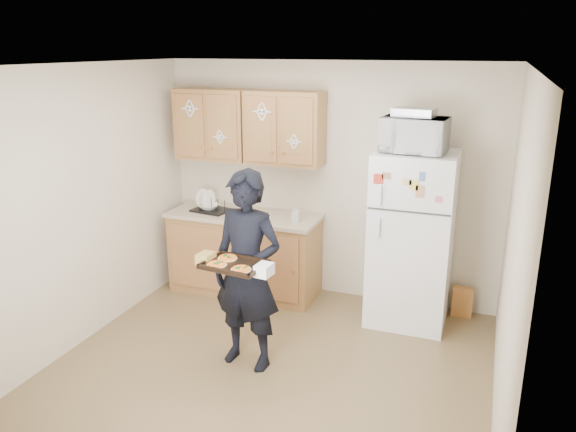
{
  "coord_description": "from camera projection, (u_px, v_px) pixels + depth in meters",
  "views": [
    {
      "loc": [
        1.62,
        -3.78,
        2.63
      ],
      "look_at": [
        0.04,
        0.45,
        1.26
      ],
      "focal_mm": 35.0,
      "sensor_mm": 36.0,
      "label": 1
    }
  ],
  "objects": [
    {
      "name": "bowl",
      "position": [
        209.0,
        207.0,
        6.14
      ],
      "size": [
        0.23,
        0.23,
        0.05
      ],
      "primitive_type": "imported",
      "rotation": [
        0.0,
        0.0,
        -0.05
      ],
      "color": "white",
      "rests_on": "dish_rack"
    },
    {
      "name": "foil_pan",
      "position": [
        414.0,
        112.0,
        5.06
      ],
      "size": [
        0.39,
        0.3,
        0.08
      ],
      "primitive_type": "cube",
      "rotation": [
        0.0,
        0.0,
        -0.12
      ],
      "color": "#B3B4BA",
      "rests_on": "microwave"
    },
    {
      "name": "ceiling",
      "position": [
        260.0,
        66.0,
        3.97
      ],
      "size": [
        3.6,
        3.6,
        0.0
      ],
      "primitive_type": "plane",
      "color": "silver",
      "rests_on": "wall_back"
    },
    {
      "name": "person",
      "position": [
        247.0,
        271.0,
        4.63
      ],
      "size": [
        0.66,
        0.47,
        1.7
      ],
      "primitive_type": "imported",
      "rotation": [
        0.0,
        0.0,
        -0.11
      ],
      "color": "black",
      "rests_on": "floor"
    },
    {
      "name": "base_cabinet",
      "position": [
        245.0,
        255.0,
        6.18
      ],
      "size": [
        1.6,
        0.6,
        0.86
      ],
      "primitive_type": "cube",
      "color": "#9A5E35",
      "rests_on": "floor"
    },
    {
      "name": "pizza_back_left",
      "position": [
        228.0,
        258.0,
        4.41
      ],
      "size": [
        0.15,
        0.15,
        0.02
      ],
      "primitive_type": "cylinder",
      "color": "orange",
      "rests_on": "baking_tray"
    },
    {
      "name": "upper_cab_left",
      "position": [
        213.0,
        124.0,
        6.03
      ],
      "size": [
        0.8,
        0.33,
        0.75
      ],
      "primitive_type": "cube",
      "color": "#9A5E35",
      "rests_on": "wall_back"
    },
    {
      "name": "baking_tray",
      "position": [
        234.0,
        265.0,
        4.3
      ],
      "size": [
        0.5,
        0.39,
        0.04
      ],
      "primitive_type": "cube",
      "rotation": [
        0.0,
        0.0,
        -0.11
      ],
      "color": "black",
      "rests_on": "person"
    },
    {
      "name": "wall_front",
      "position": [
        118.0,
        344.0,
        2.72
      ],
      "size": [
        3.6,
        0.04,
        2.5
      ],
      "primitive_type": "cube",
      "color": "beige",
      "rests_on": "floor"
    },
    {
      "name": "wall_back",
      "position": [
        329.0,
        182.0,
        5.94
      ],
      "size": [
        3.6,
        0.04,
        2.5
      ],
      "primitive_type": "cube",
      "color": "beige",
      "rests_on": "floor"
    },
    {
      "name": "soap_bottle",
      "position": [
        296.0,
        214.0,
        5.74
      ],
      "size": [
        0.08,
        0.08,
        0.17
      ],
      "primitive_type": "imported",
      "rotation": [
        0.0,
        0.0,
        0.06
      ],
      "color": "white",
      "rests_on": "countertop"
    },
    {
      "name": "pizza_front_right",
      "position": [
        241.0,
        269.0,
        4.19
      ],
      "size": [
        0.15,
        0.15,
        0.02
      ],
      "primitive_type": "cylinder",
      "color": "orange",
      "rests_on": "baking_tray"
    },
    {
      "name": "countertop",
      "position": [
        244.0,
        216.0,
        6.05
      ],
      "size": [
        1.64,
        0.64,
        0.04
      ],
      "primitive_type": "cube",
      "color": "#B7A38D",
      "rests_on": "base_cabinet"
    },
    {
      "name": "cereal_box",
      "position": [
        462.0,
        302.0,
        5.65
      ],
      "size": [
        0.2,
        0.07,
        0.32
      ],
      "primitive_type": "cube",
      "color": "gold",
      "rests_on": "floor"
    },
    {
      "name": "floor",
      "position": [
        265.0,
        374.0,
        4.69
      ],
      "size": [
        3.6,
        3.6,
        0.0
      ],
      "primitive_type": "plane",
      "color": "brown",
      "rests_on": "ground"
    },
    {
      "name": "wall_right",
      "position": [
        512.0,
        263.0,
        3.73
      ],
      "size": [
        0.04,
        3.6,
        2.5
      ],
      "primitive_type": "cube",
      "color": "beige",
      "rests_on": "floor"
    },
    {
      "name": "microwave",
      "position": [
        414.0,
        135.0,
        5.08
      ],
      "size": [
        0.61,
        0.44,
        0.32
      ],
      "primitive_type": "imported",
      "rotation": [
        0.0,
        0.0,
        -0.09
      ],
      "color": "white",
      "rests_on": "refrigerator"
    },
    {
      "name": "pizza_front_left",
      "position": [
        217.0,
        264.0,
        4.28
      ],
      "size": [
        0.15,
        0.15,
        0.02
      ],
      "primitive_type": "cylinder",
      "color": "orange",
      "rests_on": "baking_tray"
    },
    {
      "name": "refrigerator",
      "position": [
        412.0,
        239.0,
        5.41
      ],
      "size": [
        0.75,
        0.7,
        1.7
      ],
      "primitive_type": "cube",
      "color": "white",
      "rests_on": "floor"
    },
    {
      "name": "wall_left",
      "position": [
        74.0,
        210.0,
        4.93
      ],
      "size": [
        0.04,
        3.6,
        2.5
      ],
      "primitive_type": "cube",
      "color": "beige",
      "rests_on": "floor"
    },
    {
      "name": "upper_cab_right",
      "position": [
        285.0,
        128.0,
        5.75
      ],
      "size": [
        0.8,
        0.33,
        0.75
      ],
      "primitive_type": "cube",
      "color": "#9A5E35",
      "rests_on": "wall_back"
    },
    {
      "name": "dish_rack",
      "position": [
        211.0,
        204.0,
        6.12
      ],
      "size": [
        0.43,
        0.35,
        0.16
      ],
      "primitive_type": "cube",
      "rotation": [
        0.0,
        0.0,
        -0.15
      ],
      "color": "black",
      "rests_on": "countertop"
    }
  ]
}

